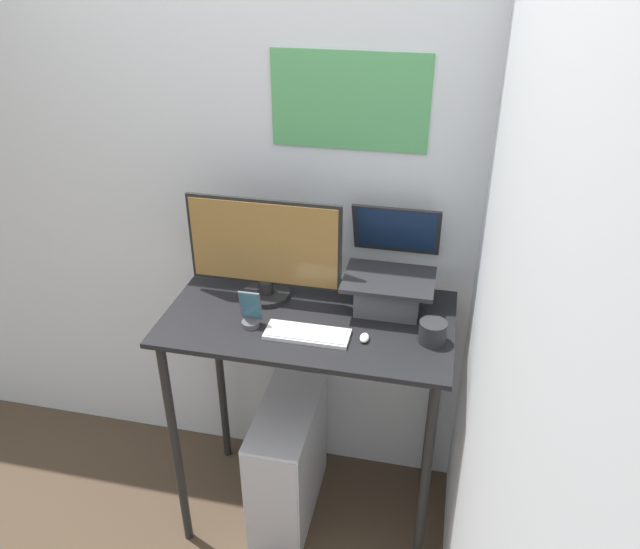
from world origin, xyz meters
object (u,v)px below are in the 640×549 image
laptop (389,283)px  cell_phone (251,314)px  monitor (264,251)px  mouse (364,338)px  computer_tower (288,461)px  keyboard (307,334)px

laptop → cell_phone: (-0.46, -0.23, -0.05)m
monitor → cell_phone: bearing=-89.2°
mouse → computer_tower: size_ratio=0.09×
laptop → monitor: bearing=-175.9°
mouse → cell_phone: size_ratio=0.37×
laptop → cell_phone: 0.52m
monitor → computer_tower: (0.09, -0.09, -0.96)m
mouse → monitor: bearing=153.3°
keyboard → mouse: mouse is taller
monitor → mouse: 0.50m
laptop → monitor: size_ratio=0.62×
computer_tower → monitor: bearing=133.4°
laptop → keyboard: size_ratio=1.21×
keyboard → computer_tower: size_ratio=0.53×
laptop → monitor: (-0.47, -0.03, 0.10)m
monitor → cell_phone: (0.00, -0.20, -0.15)m
keyboard → cell_phone: bearing=173.9°
monitor → computer_tower: size_ratio=1.04×
cell_phone → monitor: bearing=90.8°
mouse → computer_tower: (-0.32, 0.11, -0.77)m
keyboard → mouse: 0.20m
laptop → computer_tower: laptop is taller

